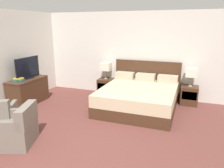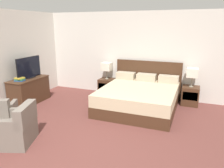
{
  "view_description": "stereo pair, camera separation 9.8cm",
  "coord_description": "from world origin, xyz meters",
  "px_view_note": "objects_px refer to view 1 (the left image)",
  "views": [
    {
      "loc": [
        1.74,
        -2.86,
        2.13
      ],
      "look_at": [
        -0.05,
        1.97,
        0.75
      ],
      "focal_mm": 35.0,
      "sensor_mm": 36.0,
      "label": 1
    },
    {
      "loc": [
        1.83,
        -2.83,
        2.13
      ],
      "look_at": [
        -0.05,
        1.97,
        0.75
      ],
      "focal_mm": 35.0,
      "sensor_mm": 36.0,
      "label": 2
    }
  ],
  "objects_px": {
    "book_blue_cover": "(19,80)",
    "armchair_companion": "(16,130)",
    "nightstand_right": "(189,95)",
    "book_small_top": "(18,78)",
    "table_lamp_left": "(106,67)",
    "dresser": "(28,91)",
    "table_lamp_right": "(191,73)",
    "nightstand_left": "(106,87)",
    "book_red_cover": "(19,81)",
    "tv": "(28,68)",
    "bed": "(139,97)"
  },
  "relations": [
    {
      "from": "book_blue_cover",
      "to": "armchair_companion",
      "type": "bearing_deg",
      "value": -49.92
    },
    {
      "from": "nightstand_right",
      "to": "armchair_companion",
      "type": "bearing_deg",
      "value": -131.14
    },
    {
      "from": "book_small_top",
      "to": "table_lamp_left",
      "type": "bearing_deg",
      "value": 45.29
    },
    {
      "from": "dresser",
      "to": "table_lamp_right",
      "type": "bearing_deg",
      "value": 19.11
    },
    {
      "from": "table_lamp_right",
      "to": "book_small_top",
      "type": "bearing_deg",
      "value": -157.3
    },
    {
      "from": "nightstand_left",
      "to": "table_lamp_left",
      "type": "relative_size",
      "value": 1.01
    },
    {
      "from": "table_lamp_left",
      "to": "book_red_cover",
      "type": "distance_m",
      "value": 2.51
    },
    {
      "from": "nightstand_left",
      "to": "book_blue_cover",
      "type": "height_order",
      "value": "book_blue_cover"
    },
    {
      "from": "tv",
      "to": "book_red_cover",
      "type": "relative_size",
      "value": 3.62
    },
    {
      "from": "book_blue_cover",
      "to": "table_lamp_left",
      "type": "bearing_deg",
      "value": 45.43
    },
    {
      "from": "table_lamp_right",
      "to": "dresser",
      "type": "distance_m",
      "value": 4.54
    },
    {
      "from": "dresser",
      "to": "tv",
      "type": "xyz_separation_m",
      "value": [
        0.0,
        0.07,
        0.63
      ]
    },
    {
      "from": "nightstand_right",
      "to": "book_red_cover",
      "type": "bearing_deg",
      "value": -157.3
    },
    {
      "from": "book_red_cover",
      "to": "book_small_top",
      "type": "relative_size",
      "value": 1.21
    },
    {
      "from": "table_lamp_right",
      "to": "book_blue_cover",
      "type": "relative_size",
      "value": 2.35
    },
    {
      "from": "book_blue_cover",
      "to": "book_small_top",
      "type": "relative_size",
      "value": 1.09
    },
    {
      "from": "dresser",
      "to": "armchair_companion",
      "type": "distance_m",
      "value": 2.3
    },
    {
      "from": "table_lamp_right",
      "to": "armchair_companion",
      "type": "height_order",
      "value": "table_lamp_right"
    },
    {
      "from": "table_lamp_right",
      "to": "book_red_cover",
      "type": "distance_m",
      "value": 4.62
    },
    {
      "from": "table_lamp_left",
      "to": "dresser",
      "type": "bearing_deg",
      "value": -140.07
    },
    {
      "from": "dresser",
      "to": "tv",
      "type": "relative_size",
      "value": 1.32
    },
    {
      "from": "tv",
      "to": "book_red_cover",
      "type": "bearing_deg",
      "value": -90.07
    },
    {
      "from": "nightstand_right",
      "to": "tv",
      "type": "relative_size",
      "value": 0.59
    },
    {
      "from": "table_lamp_left",
      "to": "tv",
      "type": "height_order",
      "value": "tv"
    },
    {
      "from": "nightstand_right",
      "to": "armchair_companion",
      "type": "relative_size",
      "value": 0.59
    },
    {
      "from": "book_red_cover",
      "to": "book_small_top",
      "type": "height_order",
      "value": "book_small_top"
    },
    {
      "from": "dresser",
      "to": "table_lamp_left",
      "type": "bearing_deg",
      "value": 39.93
    },
    {
      "from": "table_lamp_left",
      "to": "book_small_top",
      "type": "bearing_deg",
      "value": -134.71
    },
    {
      "from": "nightstand_right",
      "to": "book_small_top",
      "type": "distance_m",
      "value": 4.65
    },
    {
      "from": "table_lamp_right",
      "to": "tv",
      "type": "distance_m",
      "value": 4.49
    },
    {
      "from": "book_small_top",
      "to": "nightstand_right",
      "type": "bearing_deg",
      "value": 22.69
    },
    {
      "from": "book_red_cover",
      "to": "armchair_companion",
      "type": "xyz_separation_m",
      "value": [
        1.33,
        -1.57,
        -0.44
      ]
    },
    {
      "from": "nightstand_left",
      "to": "nightstand_right",
      "type": "xyz_separation_m",
      "value": [
        2.5,
        0.0,
        0.0
      ]
    },
    {
      "from": "bed",
      "to": "dresser",
      "type": "height_order",
      "value": "bed"
    },
    {
      "from": "bed",
      "to": "book_small_top",
      "type": "distance_m",
      "value": 3.22
    },
    {
      "from": "nightstand_left",
      "to": "book_small_top",
      "type": "bearing_deg",
      "value": -134.74
    },
    {
      "from": "tv",
      "to": "nightstand_right",
      "type": "bearing_deg",
      "value": 18.24
    },
    {
      "from": "tv",
      "to": "armchair_companion",
      "type": "relative_size",
      "value": 1.0
    },
    {
      "from": "nightstand_right",
      "to": "nightstand_left",
      "type": "bearing_deg",
      "value": 180.0
    },
    {
      "from": "bed",
      "to": "tv",
      "type": "distance_m",
      "value": 3.15
    },
    {
      "from": "bed",
      "to": "table_lamp_left",
      "type": "distance_m",
      "value": 1.58
    },
    {
      "from": "nightstand_left",
      "to": "dresser",
      "type": "distance_m",
      "value": 2.3
    },
    {
      "from": "table_lamp_left",
      "to": "book_red_cover",
      "type": "height_order",
      "value": "table_lamp_left"
    },
    {
      "from": "dresser",
      "to": "book_blue_cover",
      "type": "distance_m",
      "value": 0.5
    },
    {
      "from": "dresser",
      "to": "armchair_companion",
      "type": "relative_size",
      "value": 1.33
    },
    {
      "from": "nightstand_right",
      "to": "table_lamp_left",
      "type": "distance_m",
      "value": 2.58
    },
    {
      "from": "table_lamp_left",
      "to": "tv",
      "type": "distance_m",
      "value": 2.26
    },
    {
      "from": "nightstand_left",
      "to": "tv",
      "type": "bearing_deg",
      "value": -141.46
    },
    {
      "from": "bed",
      "to": "armchair_companion",
      "type": "relative_size",
      "value": 2.41
    },
    {
      "from": "nightstand_left",
      "to": "table_lamp_left",
      "type": "xyz_separation_m",
      "value": [
        0.0,
        0.0,
        0.65
      ]
    }
  ]
}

